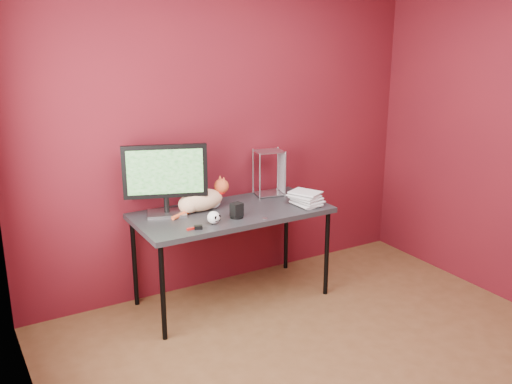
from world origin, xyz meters
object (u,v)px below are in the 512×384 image
monitor (165,176)px  skull_mug (214,217)px  speaker (237,211)px  cat (202,200)px  book_stack (299,133)px  desk (232,217)px

monitor → skull_mug: (0.22, -0.35, -0.25)m
skull_mug → speaker: (0.21, 0.03, 0.01)m
monitor → cat: monitor is taller
monitor → book_stack: size_ratio=0.51×
desk → cat: cat is taller
speaker → book_stack: (0.55, -0.00, 0.53)m
monitor → cat: (0.27, -0.03, -0.21)m
desk → cat: size_ratio=2.87×
skull_mug → book_stack: book_stack is taller
desk → book_stack: size_ratio=1.29×
desk → skull_mug: size_ratio=14.99×
skull_mug → book_stack: 0.92m
cat → speaker: size_ratio=4.63×
cat → skull_mug: bearing=-102.3°
skull_mug → book_stack: (0.75, 0.03, 0.53)m
desk → monitor: bearing=161.8°
cat → book_stack: book_stack is taller
desk → monitor: (-0.47, 0.15, 0.35)m
desk → skull_mug: 0.34m
monitor → skull_mug: bearing=-38.5°
desk → monitor: 0.61m
desk → book_stack: (0.50, -0.17, 0.63)m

